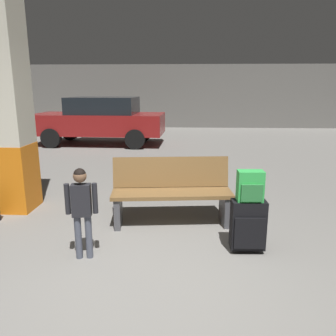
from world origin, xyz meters
The scene contains 8 objects.
ground_plane centered at (0.00, 4.00, -0.05)m, with size 18.00×18.00×0.10m, color gray.
garage_back_wall centered at (0.00, 12.86, 1.40)m, with size 18.00×0.12×2.80m, color slate.
structural_pillar centered at (-2.21, 2.06, 1.56)m, with size 0.57×0.57×3.14m.
bench centered at (0.19, 1.62, 0.44)m, with size 1.64×0.68×0.89m.
suitcase centered at (1.08, 0.82, 0.32)m, with size 0.39×0.24×0.60m.
backpack_bright centered at (1.08, 0.82, 0.77)m, with size 0.29×0.20×0.34m.
child centered at (-0.72, 0.59, 0.62)m, with size 0.34×0.20×1.01m.
parked_car_far centered at (-2.35, 8.05, 0.81)m, with size 4.16×1.91×1.51m.
Camera 1 is at (0.36, -2.74, 1.83)m, focal length 36.09 mm.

